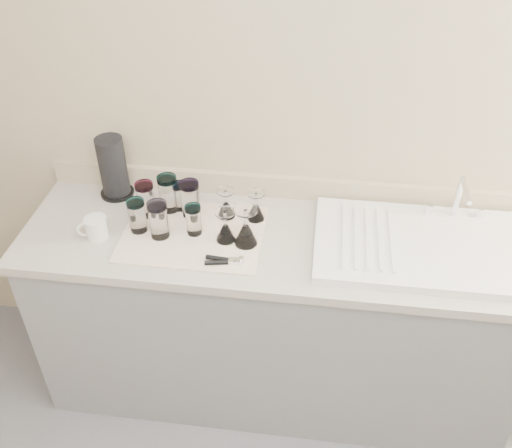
# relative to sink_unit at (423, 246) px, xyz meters

# --- Properties ---
(room_envelope) EXTENTS (3.54, 3.50, 2.52)m
(room_envelope) POSITION_rel_sink_unit_xyz_m (-0.55, -1.20, 0.64)
(room_envelope) COLOR #56565B
(room_envelope) RESTS_ON ground
(counter_unit) EXTENTS (2.06, 0.62, 0.90)m
(counter_unit) POSITION_rel_sink_unit_xyz_m (-0.55, -0.00, -0.47)
(counter_unit) COLOR slate
(counter_unit) RESTS_ON ground
(sink_unit) EXTENTS (0.82, 0.50, 0.22)m
(sink_unit) POSITION_rel_sink_unit_xyz_m (0.00, 0.00, 0.00)
(sink_unit) COLOR white
(sink_unit) RESTS_ON counter_unit
(dish_towel) EXTENTS (0.55, 0.42, 0.01)m
(dish_towel) POSITION_rel_sink_unit_xyz_m (-0.89, -0.03, -0.02)
(dish_towel) COLOR white
(dish_towel) RESTS_ON counter_unit
(tumbler_teal) EXTENTS (0.08, 0.08, 0.15)m
(tumbler_teal) POSITION_rel_sink_unit_xyz_m (-1.11, 0.07, 0.06)
(tumbler_teal) COLOR white
(tumbler_teal) RESTS_ON dish_towel
(tumbler_cyan) EXTENTS (0.08, 0.08, 0.16)m
(tumbler_cyan) POSITION_rel_sink_unit_xyz_m (-1.02, 0.12, 0.07)
(tumbler_cyan) COLOR white
(tumbler_cyan) RESTS_ON dish_towel
(tumbler_purple) EXTENTS (0.08, 0.08, 0.16)m
(tumbler_purple) POSITION_rel_sink_unit_xyz_m (-0.93, 0.10, 0.07)
(tumbler_purple) COLOR white
(tumbler_purple) RESTS_ON dish_towel
(tumbler_magenta) EXTENTS (0.07, 0.07, 0.14)m
(tumbler_magenta) POSITION_rel_sink_unit_xyz_m (-1.11, -0.03, 0.06)
(tumbler_magenta) COLOR white
(tumbler_magenta) RESTS_ON dish_towel
(tumbler_blue) EXTENTS (0.08, 0.08, 0.15)m
(tumbler_blue) POSITION_rel_sink_unit_xyz_m (-1.02, -0.06, 0.07)
(tumbler_blue) COLOR white
(tumbler_blue) RESTS_ON dish_towel
(tumbler_lavender) EXTENTS (0.06, 0.06, 0.13)m
(tumbler_lavender) POSITION_rel_sink_unit_xyz_m (-0.89, -0.02, 0.05)
(tumbler_lavender) COLOR white
(tumbler_lavender) RESTS_ON dish_towel
(tumbler_extra) EXTENTS (0.06, 0.06, 0.12)m
(tumbler_extra) POSITION_rel_sink_unit_xyz_m (-0.98, 0.13, 0.05)
(tumbler_extra) COLOR white
(tumbler_extra) RESTS_ON dish_towel
(goblet_back_left) EXTENTS (0.07, 0.07, 0.13)m
(goblet_back_left) POSITION_rel_sink_unit_xyz_m (-0.78, 0.10, 0.03)
(goblet_back_left) COLOR white
(goblet_back_left) RESTS_ON dish_towel
(goblet_back_right) EXTENTS (0.07, 0.07, 0.13)m
(goblet_back_right) POSITION_rel_sink_unit_xyz_m (-0.66, 0.10, 0.03)
(goblet_back_right) COLOR white
(goblet_back_right) RESTS_ON dish_towel
(goblet_front_left) EXTENTS (0.08, 0.08, 0.14)m
(goblet_front_left) POSITION_rel_sink_unit_xyz_m (-0.76, -0.05, 0.03)
(goblet_front_left) COLOR white
(goblet_front_left) RESTS_ON dish_towel
(goblet_front_right) EXTENTS (0.09, 0.09, 0.16)m
(goblet_front_right) POSITION_rel_sink_unit_xyz_m (-0.68, -0.06, 0.04)
(goblet_front_right) COLOR white
(goblet_front_right) RESTS_ON dish_towel
(can_opener) EXTENTS (0.14, 0.05, 0.02)m
(can_opener) POSITION_rel_sink_unit_xyz_m (-0.74, -0.18, -0.00)
(can_opener) COLOR silver
(can_opener) RESTS_ON dish_towel
(white_mug) EXTENTS (0.13, 0.11, 0.09)m
(white_mug) POSITION_rel_sink_unit_xyz_m (-1.27, -0.09, 0.02)
(white_mug) COLOR silver
(white_mug) RESTS_ON counter_unit
(paper_towel_roll) EXTENTS (0.14, 0.14, 0.27)m
(paper_towel_roll) POSITION_rel_sink_unit_xyz_m (-1.28, 0.21, 0.11)
(paper_towel_roll) COLOR black
(paper_towel_roll) RESTS_ON counter_unit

